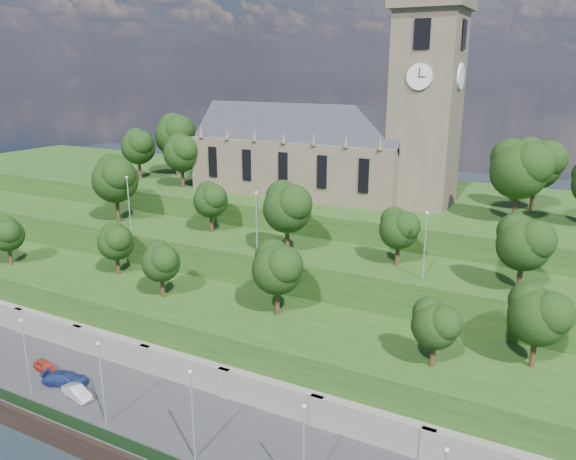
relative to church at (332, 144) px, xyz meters
The scene contains 16 objects.
promenade 45.42m from the church, 91.13° to the right, with size 160.00×12.00×2.00m, color #2D2D30.
quay_wall 50.78m from the church, 90.98° to the right, with size 160.00×0.50×2.20m, color black.
fence 49.57m from the church, 91.00° to the right, with size 160.00×0.10×1.20m, color black.
retaining_wall 39.48m from the church, 91.33° to the right, with size 160.00×2.10×5.00m.
embankment_lower 33.57m from the church, 91.61° to the right, with size 160.00×12.00×8.00m, color #214115.
embankment_upper 23.71m from the church, 92.66° to the right, with size 160.00×10.00×12.00m, color #214115.
hilltop 15.57m from the church, 101.11° to the left, with size 160.00×32.00×15.00m, color #214115.
church is the anchor object (origin of this frame).
trees_lower 29.42m from the church, 84.81° to the right, with size 68.62×8.66×7.97m.
trees_upper 18.87m from the church, 97.78° to the right, with size 59.62×8.13×9.55m.
trees_hilltop 1.57m from the church, 108.41° to the right, with size 73.47×15.98×10.60m.
lamp_posts_promenade 46.35m from the church, 93.67° to the right, with size 60.36×0.36×8.23m.
lamp_posts_upper 20.96m from the church, 92.26° to the right, with size 40.36×0.36×7.28m.
car_left 47.04m from the church, 110.80° to the right, with size 1.40×3.48×1.19m, color #A02D1A.
car_middle 47.01m from the church, 101.30° to the right, with size 1.29×3.70×1.22m, color #9B9B9F.
car_right 46.54m from the church, 105.61° to the right, with size 1.88×4.63×1.34m, color navy.
Camera 1 is at (33.26, -28.54, 33.09)m, focal length 35.00 mm.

